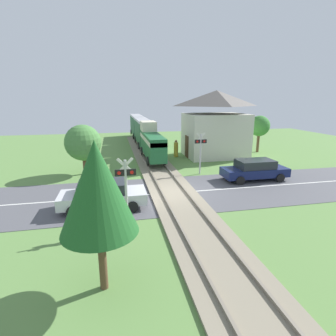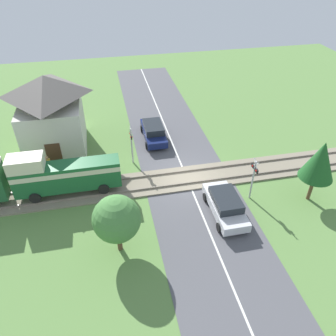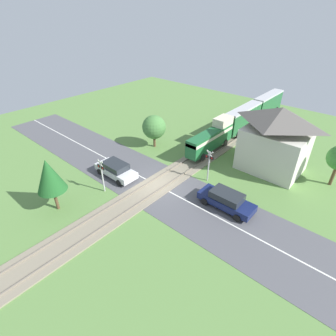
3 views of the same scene
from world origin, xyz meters
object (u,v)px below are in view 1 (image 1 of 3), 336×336
Objects in this scene: station_building at (215,125)px; crossing_signal_west_approach at (126,183)px; pedestrian_by_station at (176,149)px; train at (143,131)px; crossing_signal_east_approach at (201,148)px; car_far_side at (255,169)px; car_near_crossing at (103,195)px.

crossing_signal_west_approach is at bearing -125.17° from station_building.
crossing_signal_west_approach is 14.69m from pedestrian_by_station.
crossing_signal_east_approach is at bearing -76.52° from train.
crossing_signal_east_approach reaches higher than pedestrian_by_station.
train reaches higher than car_far_side.
pedestrian_by_station is at bearing 93.25° from crossing_signal_east_approach.
crossing_signal_east_approach is (6.94, 5.10, 1.26)m from car_near_crossing.
train is at bearing 135.10° from station_building.
car_near_crossing is 10.58m from car_far_side.
car_near_crossing is 13.12m from pedestrian_by_station.
train is 15.71m from car_far_side.
car_far_side is at bearing 15.79° from car_near_crossing.
car_far_side is 1.44× the size of crossing_signal_east_approach.
crossing_signal_east_approach reaches higher than car_near_crossing.
car_far_side reaches higher than car_near_crossing.
pedestrian_by_station reaches higher than car_far_side.
car_near_crossing is at bearing 116.32° from crossing_signal_west_approach.
crossing_signal_west_approach reaches higher than pedestrian_by_station.
car_far_side is at bearing -66.99° from pedestrian_by_station.
crossing_signal_east_approach is 6.87m from station_building.
station_building reaches higher than train.
car_near_crossing is at bearing -120.14° from pedestrian_by_station.
crossing_signal_east_approach is (5.85, 7.32, 0.00)m from crossing_signal_west_approach.
station_building is at bearing -5.93° from pedestrian_by_station.
crossing_signal_west_approach is 1.89× the size of pedestrian_by_station.
crossing_signal_east_approach is at bearing -86.75° from pedestrian_by_station.
station_building is 4.46m from pedestrian_by_station.
train is 4.97× the size of car_near_crossing.
crossing_signal_west_approach is at bearing -150.70° from car_far_side.
car_far_side is at bearing -91.38° from station_building.
train is 12.54m from crossing_signal_east_approach.
pedestrian_by_station is (5.49, 13.57, -1.26)m from crossing_signal_west_approach.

